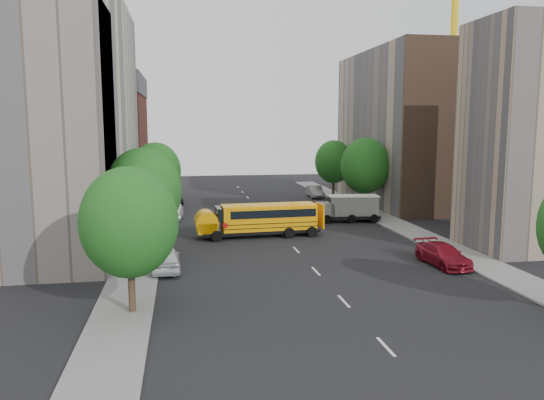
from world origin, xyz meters
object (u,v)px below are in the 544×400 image
object	(u,v)px
street_tree_1	(143,191)
safari_truck	(349,208)
street_tree_2	(156,171)
street_tree_5	(334,162)
school_bus	(260,218)
parked_car_0	(165,259)
street_tree_0	(129,222)
tower_crane	(470,12)
street_tree_4	(365,166)
parked_car_1	(174,212)
parked_car_2	(173,198)
parked_car_4	(350,208)
parked_car_5	(315,191)
parked_car_3	(443,255)

from	to	relation	value
street_tree_1	safari_truck	bearing A→B (deg)	34.84
street_tree_2	street_tree_5	bearing A→B (deg)	28.61
school_bus	parked_car_0	world-z (taller)	school_bus
street_tree_0	safari_truck	world-z (taller)	street_tree_0
street_tree_0	parked_car_0	bearing A→B (deg)	79.81
tower_crane	street_tree_4	xyz separation A→B (m)	(-19.25, -14.00, -19.40)
parked_car_1	parked_car_2	distance (m)	11.00
school_bus	street_tree_0	bearing A→B (deg)	-120.86
tower_crane	parked_car_4	world-z (taller)	tower_crane
street_tree_2	school_bus	xyz separation A→B (m)	(8.98, -10.63, -3.26)
street_tree_4	school_bus	world-z (taller)	street_tree_4
parked_car_4	school_bus	bearing A→B (deg)	-144.92
parked_car_1	parked_car_5	bearing A→B (deg)	-139.12
tower_crane	street_tree_1	bearing A→B (deg)	-142.20
tower_crane	school_bus	xyz separation A→B (m)	(-32.28, -24.63, -22.91)
street_tree_0	school_bus	distance (m)	19.79
street_tree_1	safari_truck	xyz separation A→B (m)	(18.61, 12.95, -3.58)
street_tree_2	parked_car_1	bearing A→B (deg)	-25.01
street_tree_2	parked_car_2	distance (m)	11.11
parked_car_0	parked_car_5	bearing A→B (deg)	-121.40
street_tree_2	parked_car_3	size ratio (longest dim) A/B	1.54
parked_car_1	safari_truck	bearing A→B (deg)	169.44
street_tree_4	parked_car_5	xyz separation A→B (m)	(-2.20, 13.03, -4.30)
street_tree_4	parked_car_1	bearing A→B (deg)	-177.81
school_bus	parked_car_2	size ratio (longest dim) A/B	2.03
parked_car_0	parked_car_2	xyz separation A→B (m)	(0.00, 30.43, -0.10)
street_tree_4	parked_car_3	xyz separation A→B (m)	(-2.20, -21.99, -4.35)
street_tree_4	parked_car_5	size ratio (longest dim) A/B	1.73
street_tree_1	street_tree_4	distance (m)	28.43
street_tree_5	parked_car_1	size ratio (longest dim) A/B	1.64
school_bus	parked_car_0	distance (m)	12.24
tower_crane	street_tree_2	xyz separation A→B (m)	(-41.25, -14.00, -19.65)
parked_car_3	parked_car_5	bearing A→B (deg)	85.91
school_bus	safari_truck	bearing A→B (deg)	26.61
parked_car_0	parked_car_5	distance (m)	38.00
street_tree_0	safari_truck	distance (m)	29.73
school_bus	parked_car_0	size ratio (longest dim) A/B	2.17
street_tree_4	street_tree_5	bearing A→B (deg)	90.00
parked_car_3	parked_car_4	size ratio (longest dim) A/B	1.10
parked_car_1	parked_car_3	xyz separation A→B (m)	(18.13, -21.21, -0.03)
street_tree_5	parked_car_0	size ratio (longest dim) A/B	1.61
tower_crane	parked_car_4	distance (m)	35.64
parked_car_2	parked_car_1	bearing A→B (deg)	87.98
street_tree_0	street_tree_4	distance (m)	35.61
tower_crane	parked_car_2	distance (m)	46.57
street_tree_4	parked_car_2	xyz separation A→B (m)	(-20.60, 10.22, -4.38)
parked_car_0	parked_car_1	bearing A→B (deg)	-93.22
school_bus	safari_truck	world-z (taller)	school_bus
street_tree_2	street_tree_4	bearing A→B (deg)	0.00
street_tree_0	street_tree_1	distance (m)	10.00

